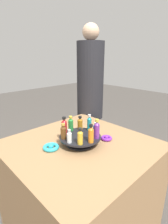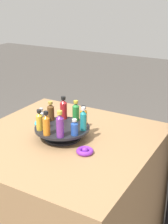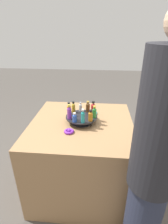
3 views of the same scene
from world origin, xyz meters
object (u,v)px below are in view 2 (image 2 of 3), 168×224
(bottle_orange, at_px, (46,124))
(bottle_amber, at_px, (83,116))
(display_stand, at_px, (62,131))
(bottle_clear, at_px, (42,117))
(bottle_red, at_px, (64,109))
(bottle_teal, at_px, (83,120))
(ribbon_bow_teal, at_px, (44,123))
(bottle_green, at_px, (76,111))
(bottle_blue, at_px, (74,128))
(bottle_purple, at_px, (60,125))
(bottle_gold, at_px, (39,121))
(bottle_brown, at_px, (51,112))
(ribbon_bow_purple, at_px, (85,151))

(bottle_orange, height_order, bottle_amber, bottle_orange)
(bottle_orange, distance_m, bottle_amber, 0.23)
(display_stand, xyz_separation_m, bottle_clear, (-0.12, -0.02, 0.07))
(bottle_red, distance_m, bottle_clear, 0.14)
(bottle_teal, relative_size, ribbon_bow_teal, 1.16)
(bottle_teal, xyz_separation_m, bottle_red, (-0.17, 0.08, 0.00))
(bottle_green, bearing_deg, bottle_blue, -60.75)
(bottle_blue, height_order, bottle_red, bottle_red)
(bottle_teal, height_order, ribbon_bow_teal, bottle_teal)
(bottle_amber, bearing_deg, bottle_purple, -96.75)
(bottle_green, distance_m, bottle_clear, 0.19)
(bottle_gold, distance_m, bottle_purple, 0.14)
(bottle_purple, bearing_deg, bottle_gold, 173.25)
(bottle_orange, distance_m, bottle_teal, 0.19)
(bottle_amber, xyz_separation_m, bottle_brown, (-0.19, -0.04, 0.00))
(ribbon_bow_teal, bearing_deg, bottle_blue, -24.83)
(ribbon_bow_teal, bearing_deg, bottle_orange, -49.56)
(bottle_amber, relative_size, bottle_brown, 0.96)
(bottle_clear, bearing_deg, ribbon_bow_purple, -11.93)
(ribbon_bow_teal, xyz_separation_m, ribbon_bow_purple, (0.38, -0.18, -0.00))
(bottle_gold, bearing_deg, bottle_brown, 101.25)
(bottle_purple, relative_size, bottle_clear, 1.50)
(display_stand, relative_size, bottle_gold, 2.64)
(bottle_teal, height_order, bottle_red, bottle_red)
(bottle_red, height_order, ribbon_bow_teal, bottle_red)
(display_stand, bearing_deg, bottle_orange, -96.75)
(bottle_brown, bearing_deg, bottle_gold, -78.75)
(bottle_purple, bearing_deg, bottle_red, 119.25)
(bottle_amber, height_order, ribbon_bow_purple, bottle_amber)
(bottle_orange, relative_size, bottle_red, 0.97)
(bottle_gold, bearing_deg, bottle_teal, 29.25)
(ribbon_bow_teal, height_order, ribbon_bow_purple, ribbon_bow_teal)
(bottle_clear, bearing_deg, bottle_purple, -24.75)
(display_stand, distance_m, bottle_red, 0.14)
(bottle_green, height_order, ribbon_bow_purple, bottle_green)
(bottle_gold, xyz_separation_m, ribbon_bow_purple, (0.27, -0.00, -0.10))
(bottle_green, height_order, ribbon_bow_teal, bottle_green)
(bottle_blue, xyz_separation_m, bottle_clear, (-0.22, 0.03, 0.00))
(bottle_purple, height_order, bottle_teal, bottle_purple)
(bottle_blue, distance_m, ribbon_bow_teal, 0.34)
(bottle_orange, bearing_deg, bottle_purple, 11.25)
(bottle_purple, xyz_separation_m, bottle_amber, (0.02, 0.19, -0.02))
(bottle_green, distance_m, ribbon_bow_purple, 0.29)
(bottle_amber, bearing_deg, display_stand, -132.75)
(bottle_brown, bearing_deg, bottle_orange, -60.75)
(display_stand, distance_m, bottle_purple, 0.15)
(bottle_blue, bearing_deg, display_stand, 155.25)
(bottle_orange, xyz_separation_m, bottle_teal, (0.13, 0.14, 0.00))
(bottle_amber, height_order, bottle_clear, bottle_amber)
(bottle_orange, relative_size, bottle_clear, 1.37)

